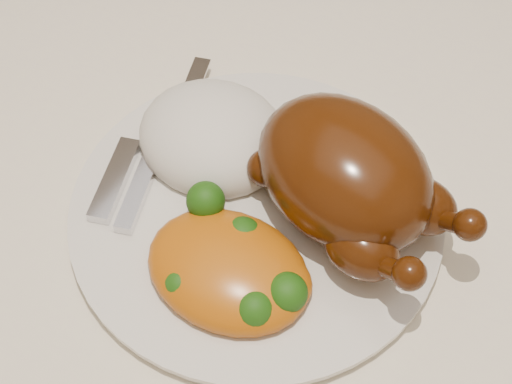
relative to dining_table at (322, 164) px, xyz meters
The scene contains 7 objects.
dining_table is the anchor object (origin of this frame).
tablecloth 0.07m from the dining_table, ahead, with size 1.73×1.03×0.18m.
dinner_plate 0.19m from the dining_table, 84.39° to the right, with size 0.29×0.29×0.01m, color silver.
roast_chicken 0.21m from the dining_table, 57.31° to the right, with size 0.20×0.15×0.10m.
rice_mound 0.18m from the dining_table, 112.68° to the right, with size 0.13×0.12×0.07m.
mac_and_cheese 0.25m from the dining_table, 80.31° to the right, with size 0.13×0.11×0.05m.
cutlery 0.22m from the dining_table, 117.38° to the right, with size 0.07×0.20×0.01m.
Camera 1 is at (0.19, -0.42, 1.25)m, focal length 50.00 mm.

